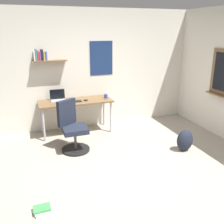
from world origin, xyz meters
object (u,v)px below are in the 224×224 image
at_px(computer_mouse, 86,100).
at_px(book_stack_on_floor, 42,210).
at_px(coffee_mug, 106,96).
at_px(desk, 76,104).
at_px(keyboard, 73,101).
at_px(office_chair, 72,129).
at_px(backpack, 185,140).
at_px(laptop, 58,98).

xyz_separation_m(computer_mouse, book_stack_on_floor, (-1.16, -2.32, -0.71)).
bearing_deg(coffee_mug, desk, 177.93).
relative_size(keyboard, book_stack_on_floor, 1.54).
xyz_separation_m(office_chair, keyboard, (0.16, 0.73, 0.32)).
distance_m(coffee_mug, backpack, 1.92).
height_order(desk, office_chair, office_chair).
distance_m(computer_mouse, coffee_mug, 0.47).
bearing_deg(computer_mouse, keyboard, 180.00).
distance_m(keyboard, coffee_mug, 0.75).
bearing_deg(computer_mouse, laptop, 158.39).
bearing_deg(desk, backpack, -42.22).
relative_size(desk, backpack, 3.75).
bearing_deg(office_chair, laptop, 96.26).
relative_size(coffee_mug, book_stack_on_floor, 0.38).
relative_size(backpack, book_stack_on_floor, 1.71).
xyz_separation_m(laptop, computer_mouse, (0.55, -0.22, -0.04)).
xyz_separation_m(laptop, backpack, (2.05, -1.69, -0.57)).
bearing_deg(laptop, computer_mouse, -21.61).
relative_size(computer_mouse, book_stack_on_floor, 0.43).
xyz_separation_m(backpack, book_stack_on_floor, (-2.66, -0.85, -0.17)).
relative_size(keyboard, backpack, 0.90).
xyz_separation_m(office_chair, backpack, (1.94, -0.74, -0.20)).
bearing_deg(laptop, coffee_mug, -9.38).
bearing_deg(book_stack_on_floor, coffee_mug, 55.49).
xyz_separation_m(office_chair, laptop, (-0.10, 0.95, 0.37)).
relative_size(desk, keyboard, 4.16).
bearing_deg(laptop, office_chair, -83.74).
height_order(desk, book_stack_on_floor, desk).
relative_size(desk, coffee_mug, 16.71).
height_order(keyboard, computer_mouse, computer_mouse).
xyz_separation_m(desk, laptop, (-0.35, 0.14, 0.13)).
height_order(office_chair, keyboard, office_chair).
bearing_deg(desk, laptop, 157.49).
xyz_separation_m(office_chair, coffee_mug, (0.91, 0.78, 0.36)).
bearing_deg(backpack, coffee_mug, 124.21).
relative_size(laptop, keyboard, 0.84).
height_order(keyboard, coffee_mug, coffee_mug).
height_order(laptop, coffee_mug, laptop).
height_order(desk, coffee_mug, coffee_mug).
bearing_deg(office_chair, book_stack_on_floor, -114.33).
height_order(backpack, book_stack_on_floor, backpack).
distance_m(office_chair, backpack, 2.09).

